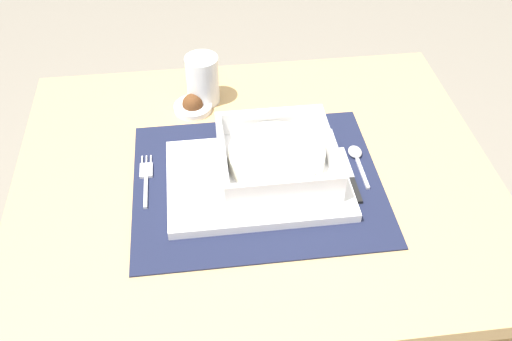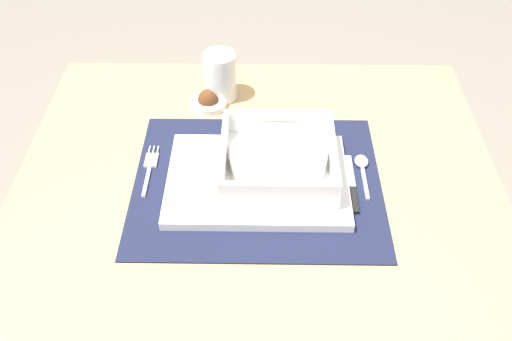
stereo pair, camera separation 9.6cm
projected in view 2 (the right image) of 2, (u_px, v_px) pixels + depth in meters
The scene contains 9 objects.
dining_table at pixel (257, 218), 1.08m from camera, with size 0.84×0.69×0.72m.
placemat at pixel (256, 183), 0.98m from camera, with size 0.42×0.35×0.00m, color #191E38.
serving_plate at pixel (256, 180), 0.97m from camera, with size 0.30×0.22×0.02m, color white.
porridge_bowl at pixel (278, 160), 0.96m from camera, with size 0.19×0.19×0.05m.
fork at pixel (150, 166), 1.00m from camera, with size 0.02×0.13×0.00m.
spoon at pixel (362, 165), 1.00m from camera, with size 0.02×0.11×0.01m.
butter_knife at pixel (352, 187), 0.96m from camera, with size 0.01×0.14×0.01m.
drinking_glass at pixel (220, 79), 1.13m from camera, with size 0.06×0.06×0.10m.
condiment_saucer at pixel (208, 101), 1.13m from camera, with size 0.07×0.07×0.04m.
Camera 2 is at (0.01, -0.72, 1.40)m, focal length 40.09 mm.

